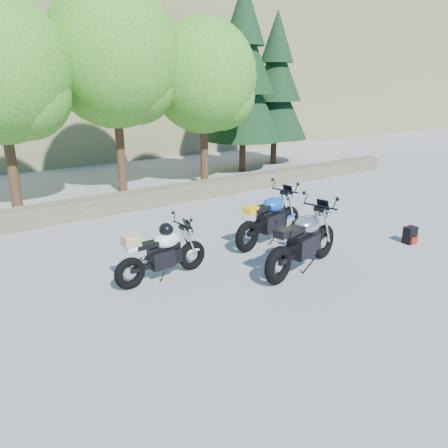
{
  "coord_description": "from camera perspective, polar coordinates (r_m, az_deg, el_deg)",
  "views": [
    {
      "loc": [
        -4.58,
        -5.76,
        3.44
      ],
      "look_at": [
        0.2,
        1.0,
        0.75
      ],
      "focal_mm": 35.0,
      "sensor_mm": 36.0,
      "label": 1
    }
  ],
  "objects": [
    {
      "name": "ground",
      "position": [
        8.12,
        2.94,
        -7.08
      ],
      "size": [
        90.0,
        90.0,
        0.0
      ],
      "primitive_type": "plane",
      "color": "gray",
      "rests_on": "ground"
    },
    {
      "name": "stone_wall",
      "position": [
        12.57,
        -12.7,
        2.85
      ],
      "size": [
        22.0,
        0.55,
        0.5
      ],
      "primitive_type": "cube",
      "color": "brown",
      "rests_on": "ground"
    },
    {
      "name": "hillside",
      "position": [
        34.84,
        -24.53,
        23.22
      ],
      "size": [
        80.0,
        30.0,
        15.0
      ],
      "primitive_type": "cube",
      "color": "olive",
      "rests_on": "ground"
    },
    {
      "name": "tree_decid_left",
      "position": [
        13.08,
        -26.9,
        17.02
      ],
      "size": [
        3.67,
        3.67,
        5.62
      ],
      "color": "#382314",
      "rests_on": "ground"
    },
    {
      "name": "tree_decid_mid",
      "position": [
        14.4,
        -13.65,
        19.92
      ],
      "size": [
        4.08,
        4.08,
        6.24
      ],
      "color": "#382314",
      "rests_on": "ground"
    },
    {
      "name": "tree_decid_right",
      "position": [
        15.16,
        -2.24,
        18.21
      ],
      "size": [
        3.54,
        3.54,
        5.41
      ],
      "color": "#382314",
      "rests_on": "ground"
    },
    {
      "name": "conifer_near",
      "position": [
        17.64,
        2.56,
        18.76
      ],
      "size": [
        3.17,
        3.17,
        7.06
      ],
      "color": "#382314",
      "rests_on": "ground"
    },
    {
      "name": "conifer_far",
      "position": [
        19.51,
        6.77,
        17.38
      ],
      "size": [
        2.82,
        2.82,
        6.27
      ],
      "color": "#382314",
      "rests_on": "ground"
    },
    {
      "name": "silver_bike",
      "position": [
        8.39,
        10.3,
        -2.32
      ],
      "size": [
        2.3,
        0.86,
        1.17
      ],
      "rotation": [
        0.0,
        0.0,
        0.24
      ],
      "color": "black",
      "rests_on": "ground"
    },
    {
      "name": "white_bike",
      "position": [
        7.97,
        -8.18,
        -3.71
      ],
      "size": [
        1.9,
        0.6,
        1.05
      ],
      "rotation": [
        0.0,
        0.0,
        0.07
      ],
      "color": "black",
      "rests_on": "ground"
    },
    {
      "name": "blue_bike",
      "position": [
        9.75,
        6.02,
        0.63
      ],
      "size": [
        2.22,
        0.79,
        1.12
      ],
      "rotation": [
        0.0,
        0.0,
        0.21
      ],
      "color": "black",
      "rests_on": "ground"
    },
    {
      "name": "backpack",
      "position": [
        10.61,
        23.15,
        -1.37
      ],
      "size": [
        0.29,
        0.25,
        0.38
      ],
      "rotation": [
        0.0,
        0.0,
        -0.04
      ],
      "color": "black",
      "rests_on": "ground"
    }
  ]
}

